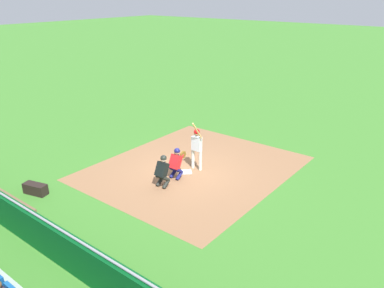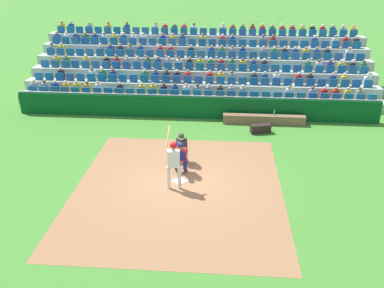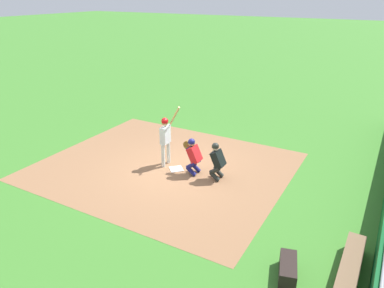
{
  "view_description": "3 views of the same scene",
  "coord_description": "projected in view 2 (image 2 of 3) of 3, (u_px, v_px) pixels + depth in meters",
  "views": [
    {
      "loc": [
        9.18,
        -11.16,
        6.94
      ],
      "look_at": [
        0.37,
        -0.09,
        1.37
      ],
      "focal_mm": 36.35,
      "sensor_mm": 36.0,
      "label": 1
    },
    {
      "loc": [
        -1.54,
        12.99,
        7.3
      ],
      "look_at": [
        -0.4,
        -0.37,
        1.32
      ],
      "focal_mm": 38.86,
      "sensor_mm": 36.0,
      "label": 2
    },
    {
      "loc": [
        -9.53,
        -6.11,
        5.76
      ],
      "look_at": [
        -0.14,
        -0.71,
        1.16
      ],
      "focal_mm": 33.84,
      "sensor_mm": 36.0,
      "label": 3
    }
  ],
  "objects": [
    {
      "name": "ground_plane",
      "position": [
        180.0,
        181.0,
        14.91
      ],
      "size": [
        160.0,
        160.0,
        0.0
      ],
      "primitive_type": "plane",
      "color": "#3B792A"
    },
    {
      "name": "infield_dirt_patch",
      "position": [
        178.0,
        188.0,
        14.46
      ],
      "size": [
        7.22,
        8.49,
        0.01
      ],
      "primitive_type": "cube",
      "rotation": [
        0.0,
        0.0,
        0.01
      ],
      "color": "#8D6242",
      "rests_on": "ground_plane"
    },
    {
      "name": "home_plate_marker",
      "position": [
        180.0,
        181.0,
        14.91
      ],
      "size": [
        0.62,
        0.62,
        0.02
      ],
      "primitive_type": "cube",
      "rotation": [
        0.0,
        0.0,
        0.79
      ],
      "color": "white",
      "rests_on": "infield_dirt_patch"
    },
    {
      "name": "batter_at_plate",
      "position": [
        173.0,
        160.0,
        14.01
      ],
      "size": [
        0.56,
        0.64,
        2.19
      ],
      "color": "silver",
      "rests_on": "ground_plane"
    },
    {
      "name": "catcher_crouching",
      "position": [
        180.0,
        155.0,
        15.22
      ],
      "size": [
        0.47,
        0.72,
        1.29
      ],
      "color": "navy",
      "rests_on": "ground_plane"
    },
    {
      "name": "home_plate_umpire",
      "position": [
        182.0,
        146.0,
        16.02
      ],
      "size": [
        0.47,
        0.47,
        1.29
      ],
      "color": "#252924",
      "rests_on": "ground_plane"
    },
    {
      "name": "dugout_wall",
      "position": [
        194.0,
        107.0,
        20.66
      ],
      "size": [
        17.96,
        0.24,
        1.18
      ],
      "color": "#07491B",
      "rests_on": "ground_plane"
    },
    {
      "name": "dugout_bench",
      "position": [
        264.0,
        120.0,
        20.04
      ],
      "size": [
        3.94,
        0.4,
        0.44
      ],
      "primitive_type": "cube",
      "color": "brown",
      "rests_on": "ground_plane"
    },
    {
      "name": "water_bottle_on_bench",
      "position": [
        274.0,
        113.0,
        19.9
      ],
      "size": [
        0.07,
        0.07,
        0.26
      ],
      "primitive_type": "cylinder",
      "color": "green",
      "rests_on": "dugout_bench"
    },
    {
      "name": "equipment_duffel_bag",
      "position": [
        260.0,
        129.0,
        19.0
      ],
      "size": [
        0.97,
        0.59,
        0.4
      ],
      "primitive_type": "cube",
      "rotation": [
        0.0,
        0.0,
        0.27
      ],
      "color": "black",
      "rests_on": "ground_plane"
    },
    {
      "name": "bleacher_stand",
      "position": [
        201.0,
        70.0,
        25.24
      ],
      "size": [
        19.74,
        6.1,
        3.69
      ],
      "color": "#95A898",
      "rests_on": "ground_plane"
    }
  ]
}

